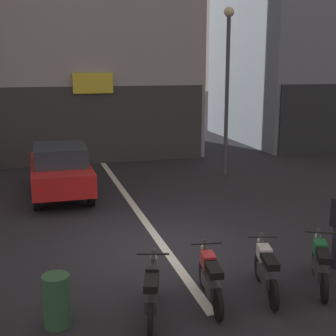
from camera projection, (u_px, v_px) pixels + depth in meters
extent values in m
plane|color=#232328|center=(165.00, 248.00, 10.56)|extent=(120.00, 120.00, 0.00)
cube|color=silver|center=(118.00, 184.00, 16.19)|extent=(0.20, 18.00, 0.01)
cube|color=#9E9EA3|center=(84.00, 19.00, 21.97)|extent=(9.50, 7.54, 12.36)
cube|color=#373739|center=(98.00, 125.00, 19.38)|extent=(9.12, 0.10, 3.20)
cube|color=yellow|center=(93.00, 83.00, 18.90)|extent=(1.62, 0.16, 0.82)
cylinder|color=black|center=(35.00, 178.00, 15.73)|extent=(0.18, 0.64, 0.64)
cylinder|color=black|center=(82.00, 175.00, 16.15)|extent=(0.18, 0.64, 0.64)
cylinder|color=black|center=(36.00, 199.00, 13.29)|extent=(0.18, 0.64, 0.64)
cylinder|color=black|center=(91.00, 195.00, 13.71)|extent=(0.18, 0.64, 0.64)
cube|color=red|center=(61.00, 173.00, 14.63)|extent=(1.77, 4.11, 0.66)
cube|color=#2D3842|center=(60.00, 155.00, 14.36)|extent=(1.56, 1.97, 0.56)
cube|color=red|center=(38.00, 189.00, 12.53)|extent=(0.14, 0.06, 0.12)
cube|color=red|center=(91.00, 185.00, 12.91)|extent=(0.14, 0.06, 0.12)
cylinder|color=#47474C|center=(227.00, 99.00, 16.92)|extent=(0.14, 0.14, 5.68)
sphere|color=beige|center=(229.00, 12.00, 16.27)|extent=(0.36, 0.36, 0.36)
cylinder|color=black|center=(154.00, 286.00, 8.22)|extent=(0.22, 0.52, 0.52)
cylinder|color=black|center=(150.00, 321.00, 7.10)|extent=(0.22, 0.52, 0.52)
cube|color=#38383D|center=(152.00, 297.00, 7.59)|extent=(0.41, 0.76, 0.22)
cube|color=black|center=(151.00, 282.00, 7.36)|extent=(0.38, 0.64, 0.12)
cube|color=black|center=(153.00, 272.00, 7.77)|extent=(0.32, 0.41, 0.24)
cylinder|color=#4C4C51|center=(153.00, 270.00, 8.00)|extent=(0.14, 0.25, 0.70)
cylinder|color=black|center=(153.00, 254.00, 7.85)|extent=(0.54, 0.19, 0.04)
sphere|color=silver|center=(154.00, 258.00, 8.08)|extent=(0.12, 0.12, 0.12)
cylinder|color=black|center=(203.00, 274.00, 8.68)|extent=(0.14, 0.52, 0.52)
cylinder|color=black|center=(218.00, 305.00, 7.56)|extent=(0.14, 0.52, 0.52)
cube|color=#38383D|center=(211.00, 284.00, 8.05)|extent=(0.30, 0.76, 0.22)
cube|color=black|center=(213.00, 269.00, 7.82)|extent=(0.30, 0.63, 0.12)
cube|color=red|center=(208.00, 260.00, 8.23)|extent=(0.27, 0.39, 0.24)
cylinder|color=#4C4C51|center=(205.00, 259.00, 8.45)|extent=(0.10, 0.24, 0.70)
cylinder|color=black|center=(207.00, 244.00, 8.30)|extent=(0.55, 0.11, 0.04)
sphere|color=silver|center=(204.00, 247.00, 8.54)|extent=(0.12, 0.12, 0.12)
cylinder|color=black|center=(259.00, 267.00, 9.00)|extent=(0.20, 0.52, 0.52)
cylinder|color=black|center=(274.00, 295.00, 7.88)|extent=(0.20, 0.52, 0.52)
cube|color=#38383D|center=(267.00, 276.00, 8.36)|extent=(0.38, 0.76, 0.22)
cube|color=black|center=(270.00, 261.00, 8.13)|extent=(0.36, 0.64, 0.12)
cube|color=silver|center=(264.00, 253.00, 8.54)|extent=(0.30, 0.40, 0.24)
cylinder|color=#4C4C51|center=(261.00, 252.00, 8.77)|extent=(0.13, 0.25, 0.70)
cylinder|color=black|center=(263.00, 237.00, 8.62)|extent=(0.54, 0.17, 0.04)
sphere|color=silver|center=(260.00, 241.00, 8.86)|extent=(0.12, 0.12, 0.12)
cylinder|color=black|center=(316.00, 261.00, 9.24)|extent=(0.29, 0.50, 0.52)
cylinder|color=black|center=(324.00, 288.00, 8.13)|extent=(0.29, 0.50, 0.52)
cube|color=#38383D|center=(321.00, 270.00, 8.61)|extent=(0.50, 0.75, 0.22)
cube|color=black|center=(323.00, 255.00, 8.38)|extent=(0.46, 0.64, 0.12)
cube|color=#1E7238|center=(320.00, 248.00, 8.79)|extent=(0.35, 0.42, 0.24)
cylinder|color=#4C4C51|center=(318.00, 247.00, 9.01)|extent=(0.17, 0.24, 0.70)
cylinder|color=black|center=(320.00, 232.00, 8.86)|extent=(0.51, 0.27, 0.04)
sphere|color=silver|center=(318.00, 236.00, 9.10)|extent=(0.12, 0.12, 0.12)
cylinder|color=#2D5938|center=(57.00, 301.00, 7.37)|extent=(0.44, 0.44, 0.85)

